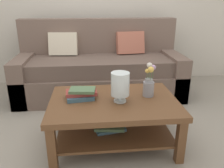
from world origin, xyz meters
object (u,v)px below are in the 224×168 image
Objects in this scene: book_stack_main at (81,94)px; couch at (100,70)px; coffee_table at (113,112)px; glass_hurricane_vase at (120,85)px; flower_pitcher at (149,84)px.

couch is at bearing 78.97° from book_stack_main.
glass_hurricane_vase is (0.06, -0.04, 0.29)m from coffee_table.
couch is 1.30m from flower_pitcher.
book_stack_main is 0.64m from flower_pitcher.
book_stack_main is at bearing 163.26° from glass_hurricane_vase.
couch is 7.69× the size of book_stack_main.
couch is at bearing 92.72° from coffee_table.
book_stack_main is (-0.30, 0.07, 0.17)m from coffee_table.
couch reaches higher than book_stack_main.
glass_hurricane_vase is at bearing -16.74° from book_stack_main.
book_stack_main is 1.09× the size of glass_hurricane_vase.
glass_hurricane_vase is at bearing -160.85° from flower_pitcher.
book_stack_main is at bearing 179.43° from flower_pitcher.
coffee_table is at bearing -169.92° from flower_pitcher.
flower_pitcher is at bearing 10.08° from coffee_table.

